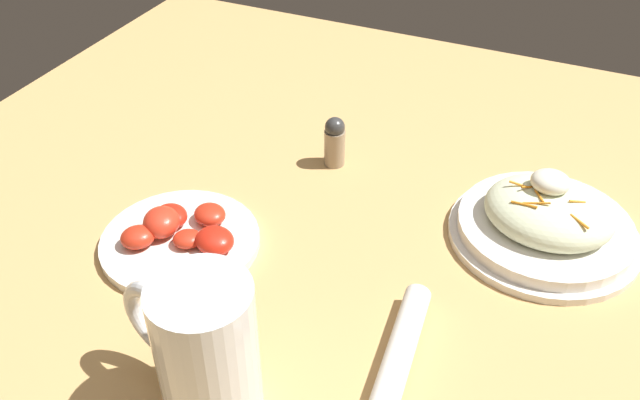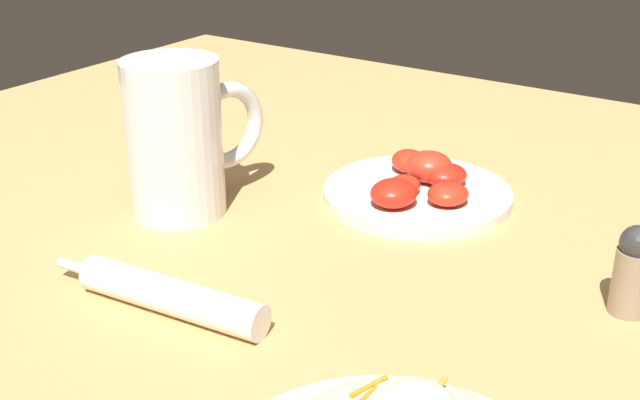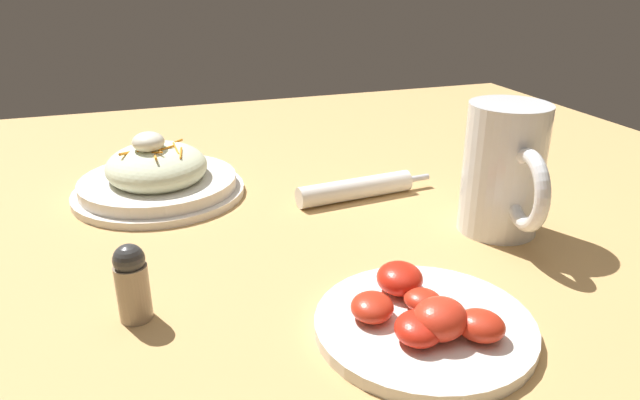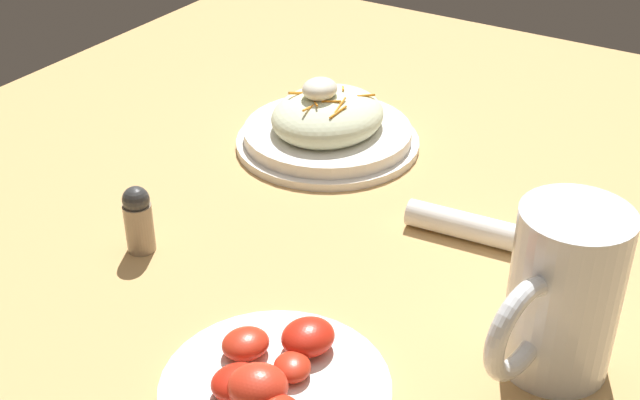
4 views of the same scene
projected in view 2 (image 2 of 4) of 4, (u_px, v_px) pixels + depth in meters
ground_plane at (285, 295)px, 0.68m from camera, size 1.43×1.43×0.00m
beer_mug at (179, 147)px, 0.81m from camera, size 0.16×0.10×0.16m
napkin_roll at (170, 296)px, 0.65m from camera, size 0.05×0.21×0.03m
tomato_plate at (420, 188)px, 0.85m from camera, size 0.20×0.20×0.05m
salt_shaker at (633, 270)px, 0.64m from camera, size 0.03×0.03×0.08m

